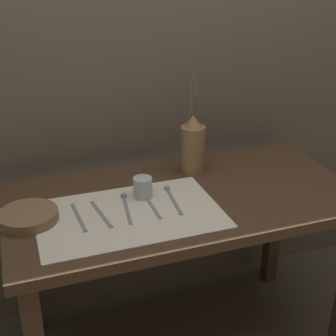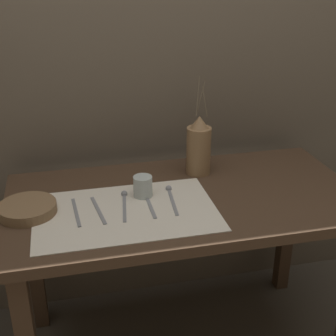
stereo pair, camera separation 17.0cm
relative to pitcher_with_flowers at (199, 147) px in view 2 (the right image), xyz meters
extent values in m
cube|color=brown|center=(-0.11, 0.27, 0.34)|extent=(7.00, 0.06, 2.40)
cube|color=#422D1E|center=(-0.11, -0.18, -0.13)|extent=(1.33, 0.68, 0.04)
cube|color=#422D1E|center=(-0.71, 0.10, -0.51)|extent=(0.06, 0.06, 0.71)
cube|color=#422D1E|center=(0.50, 0.10, -0.51)|extent=(0.06, 0.06, 0.71)
cube|color=beige|center=(-0.34, -0.26, -0.11)|extent=(0.64, 0.41, 0.00)
cylinder|color=olive|center=(0.00, 0.00, -0.02)|extent=(0.10, 0.10, 0.20)
cone|color=olive|center=(0.00, 0.00, 0.11)|extent=(0.07, 0.07, 0.05)
cylinder|color=brown|center=(0.01, 0.01, 0.20)|extent=(0.04, 0.01, 0.14)
cylinder|color=brown|center=(0.02, -0.01, 0.19)|extent=(0.02, 0.02, 0.12)
cylinder|color=brown|center=(0.00, 0.01, 0.21)|extent=(0.02, 0.03, 0.15)
cylinder|color=brown|center=(-0.68, -0.19, -0.10)|extent=(0.20, 0.20, 0.04)
cylinder|color=#B7C1BC|center=(-0.26, -0.16, -0.07)|extent=(0.07, 0.07, 0.08)
cube|color=gray|center=(-0.51, -0.23, -0.11)|extent=(0.02, 0.20, 0.00)
cube|color=gray|center=(-0.44, -0.23, -0.11)|extent=(0.04, 0.20, 0.00)
cube|color=gray|center=(-0.34, -0.23, -0.11)|extent=(0.04, 0.20, 0.00)
sphere|color=gray|center=(-0.33, -0.13, -0.11)|extent=(0.02, 0.02, 0.02)
cube|color=gray|center=(-0.25, -0.23, -0.11)|extent=(0.01, 0.20, 0.00)
cube|color=gray|center=(-0.16, -0.23, -0.11)|extent=(0.03, 0.20, 0.00)
sphere|color=gray|center=(-0.16, -0.13, -0.11)|extent=(0.02, 0.02, 0.02)
camera|label=1|loc=(-0.69, -1.64, 0.71)|focal=50.00mm
camera|label=2|loc=(-0.52, -1.69, 0.71)|focal=50.00mm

